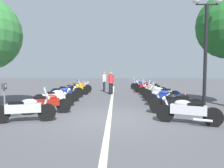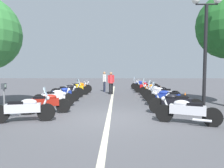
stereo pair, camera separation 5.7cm
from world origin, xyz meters
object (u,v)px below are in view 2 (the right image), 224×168
at_px(bystander_1, 111,81).
at_px(motorcycle_right_row_6, 147,87).
at_px(parking_meter, 4,94).
at_px(street_lamp_twin_globe, 206,33).
at_px(motorcycle_left_row_6, 79,87).
at_px(motorcycle_left_row_0, 24,109).
at_px(motorcycle_left_row_2, 54,98).
at_px(motorcycle_right_row_1, 175,103).
at_px(motorcycle_right_row_0, 187,111).
at_px(bystander_0, 104,80).
at_px(motorcycle_right_row_4, 156,91).
at_px(motorcycle_left_row_5, 76,89).
at_px(motorcycle_right_row_2, 167,97).
at_px(motorcycle_right_row_3, 161,94).
at_px(motorcycle_left_row_3, 62,94).
at_px(motorcycle_right_row_7, 146,86).
at_px(traffic_cone_2, 185,98).
at_px(motorcycle_right_row_8, 142,85).
at_px(motorcycle_left_row_1, 46,103).
at_px(motorcycle_right_row_5, 153,89).
at_px(motorcycle_left_row_4, 68,91).

bearing_deg(bystander_1, motorcycle_right_row_6, -98.09).
height_order(motorcycle_right_row_6, parking_meter, parking_meter).
bearing_deg(street_lamp_twin_globe, motorcycle_left_row_6, 43.17).
bearing_deg(motorcycle_left_row_0, motorcycle_left_row_2, 73.13).
distance_m(motorcycle_left_row_6, parking_meter, 8.41).
xyz_separation_m(motorcycle_right_row_1, bystander_1, (6.88, 2.81, 0.51)).
bearing_deg(motorcycle_right_row_0, bystander_0, -48.89).
distance_m(motorcycle_left_row_6, motorcycle_right_row_4, 6.29).
bearing_deg(motorcycle_right_row_1, motorcycle_left_row_5, -37.20).
bearing_deg(motorcycle_right_row_2, motorcycle_right_row_3, -69.07).
bearing_deg(street_lamp_twin_globe, motorcycle_left_row_3, 69.37).
bearing_deg(motorcycle_right_row_7, traffic_cone_2, 114.78).
distance_m(motorcycle_left_row_0, motorcycle_right_row_8, 13.31).
bearing_deg(motorcycle_right_row_3, motorcycle_left_row_1, 51.23).
relative_size(motorcycle_right_row_4, parking_meter, 1.50).
xyz_separation_m(motorcycle_left_row_2, motorcycle_right_row_0, (-3.02, -5.35, -0.01)).
bearing_deg(motorcycle_right_row_5, motorcycle_right_row_2, 113.00).
bearing_deg(motorcycle_left_row_1, motorcycle_right_row_6, 40.27).
xyz_separation_m(motorcycle_left_row_6, motorcycle_right_row_7, (1.60, -5.54, 0.01)).
height_order(motorcycle_left_row_3, traffic_cone_2, motorcycle_left_row_3).
height_order(motorcycle_right_row_3, traffic_cone_2, motorcycle_right_row_3).
bearing_deg(motorcycle_right_row_2, motorcycle_right_row_4, -68.62).
distance_m(motorcycle_right_row_1, motorcycle_right_row_7, 9.22).
relative_size(motorcycle_right_row_1, motorcycle_right_row_2, 1.07).
bearing_deg(motorcycle_right_row_4, motorcycle_right_row_1, 104.06).
xyz_separation_m(motorcycle_right_row_4, parking_meter, (-5.32, 6.78, 0.45)).
bearing_deg(motorcycle_right_row_8, motorcycle_right_row_0, 103.15).
xyz_separation_m(motorcycle_right_row_3, motorcycle_right_row_5, (2.93, -0.05, -0.02)).
bearing_deg(motorcycle_right_row_6, motorcycle_right_row_5, 119.06).
relative_size(motorcycle_left_row_4, parking_meter, 1.55).
bearing_deg(motorcycle_left_row_5, motorcycle_right_row_4, -42.07).
bearing_deg(motorcycle_right_row_4, street_lamp_twin_globe, 121.69).
distance_m(motorcycle_right_row_1, motorcycle_right_row_4, 4.63).
bearing_deg(street_lamp_twin_globe, traffic_cone_2, -1.02).
bearing_deg(bystander_0, motorcycle_left_row_4, -133.42).
bearing_deg(motorcycle_left_row_0, motorcycle_right_row_5, 38.33).
bearing_deg(motorcycle_right_row_8, motorcycle_left_row_5, 53.83).
bearing_deg(bystander_1, motorcycle_left_row_1, 135.26).
height_order(motorcycle_left_row_3, motorcycle_left_row_5, motorcycle_left_row_5).
height_order(motorcycle_right_row_1, motorcycle_right_row_3, motorcycle_right_row_3).
relative_size(motorcycle_left_row_0, motorcycle_right_row_3, 1.03).
bearing_deg(motorcycle_right_row_3, motorcycle_right_row_5, -70.24).
xyz_separation_m(motorcycle_left_row_6, bystander_1, (-0.73, -2.58, 0.51)).
distance_m(motorcycle_left_row_2, motorcycle_left_row_4, 3.20).
height_order(motorcycle_right_row_1, motorcycle_right_row_8, motorcycle_right_row_8).
bearing_deg(motorcycle_left_row_0, traffic_cone_2, 17.52).
xyz_separation_m(motorcycle_right_row_3, traffic_cone_2, (-0.27, -1.24, -0.19)).
distance_m(traffic_cone_2, bystander_0, 7.50).
xyz_separation_m(motorcycle_left_row_0, bystander_1, (8.26, -2.74, 0.51)).
height_order(motorcycle_left_row_5, bystander_1, bystander_1).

